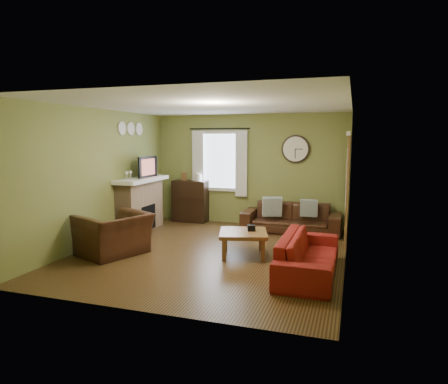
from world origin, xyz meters
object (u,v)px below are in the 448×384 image
(armchair, at_px, (114,234))
(coffee_table, at_px, (243,244))
(bookshelf, at_px, (190,201))
(sofa_red, at_px, (309,255))
(sofa_brown, at_px, (291,218))

(armchair, relative_size, coffee_table, 1.39)
(bookshelf, relative_size, armchair, 0.90)
(bookshelf, height_order, coffee_table, bookshelf)
(sofa_red, distance_m, coffee_table, 1.33)
(bookshelf, height_order, sofa_brown, bookshelf)
(armchair, bearing_deg, sofa_brown, 157.79)
(sofa_red, relative_size, armchair, 1.80)
(sofa_brown, bearing_deg, armchair, -134.50)
(sofa_brown, height_order, armchair, armchair)
(sofa_red, distance_m, armchair, 3.36)
(sofa_brown, distance_m, sofa_red, 2.78)
(bookshelf, xyz_separation_m, sofa_red, (3.20, -3.02, -0.21))
(sofa_red, bearing_deg, sofa_brown, 14.03)
(sofa_red, xyz_separation_m, coffee_table, (-1.19, 0.60, -0.08))
(sofa_brown, xyz_separation_m, armchair, (-2.69, -2.74, 0.05))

